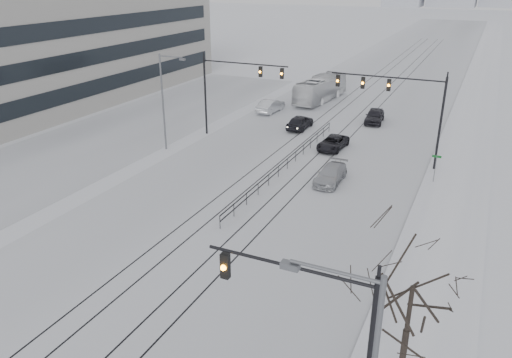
% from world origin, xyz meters
% --- Properties ---
extents(road, '(22.00, 260.00, 0.02)m').
position_xyz_m(road, '(0.00, 60.00, 0.01)').
color(road, silver).
rests_on(road, ground).
extents(sidewalk_east, '(5.00, 260.00, 0.16)m').
position_xyz_m(sidewalk_east, '(13.50, 60.00, 0.08)').
color(sidewalk_east, white).
rests_on(sidewalk_east, ground).
extents(curb, '(0.10, 260.00, 0.12)m').
position_xyz_m(curb, '(11.05, 60.00, 0.06)').
color(curb, gray).
rests_on(curb, ground).
extents(parking_strip, '(14.00, 60.00, 0.03)m').
position_xyz_m(parking_strip, '(-20.00, 35.00, 0.01)').
color(parking_strip, silver).
rests_on(parking_strip, ground).
extents(tram_rails, '(5.30, 180.00, 0.01)m').
position_xyz_m(tram_rails, '(-0.00, 40.00, 0.02)').
color(tram_rails, black).
rests_on(tram_rails, ground).
extents(office_building, '(20.20, 62.20, 14.11)m').
position_xyz_m(office_building, '(-37.97, 35.00, 7.06)').
color(office_building, '#A9A7A0').
rests_on(office_building, ground).
extents(traffic_mast_near, '(6.10, 0.37, 7.00)m').
position_xyz_m(traffic_mast_near, '(10.79, 6.00, 4.56)').
color(traffic_mast_near, black).
rests_on(traffic_mast_near, ground).
extents(traffic_mast_ne, '(9.60, 0.37, 8.00)m').
position_xyz_m(traffic_mast_ne, '(8.15, 34.99, 5.76)').
color(traffic_mast_ne, black).
rests_on(traffic_mast_ne, ground).
extents(traffic_mast_nw, '(9.10, 0.37, 8.00)m').
position_xyz_m(traffic_mast_nw, '(-8.52, 36.00, 5.57)').
color(traffic_mast_nw, black).
rests_on(traffic_mast_nw, ground).
extents(street_light_west, '(2.73, 0.25, 9.00)m').
position_xyz_m(street_light_west, '(-12.20, 30.00, 5.21)').
color(street_light_west, '#595B60').
rests_on(street_light_west, ground).
extents(bare_tree, '(4.40, 4.40, 6.10)m').
position_xyz_m(bare_tree, '(13.20, 9.00, 4.49)').
color(bare_tree, black).
rests_on(bare_tree, ground).
extents(median_fence, '(0.06, 24.00, 1.00)m').
position_xyz_m(median_fence, '(0.00, 30.00, 0.53)').
color(median_fence, black).
rests_on(median_fence, ground).
extents(street_sign, '(0.70, 0.06, 2.40)m').
position_xyz_m(street_sign, '(11.80, 32.00, 1.61)').
color(street_sign, '#595B60').
rests_on(street_sign, ground).
extents(sedan_sb_inner, '(1.91, 4.51, 1.52)m').
position_xyz_m(sedan_sb_inner, '(-3.18, 41.65, 0.76)').
color(sedan_sb_inner, black).
rests_on(sedan_sb_inner, ground).
extents(sedan_sb_outer, '(1.95, 4.84, 1.56)m').
position_xyz_m(sedan_sb_outer, '(-8.83, 46.72, 0.78)').
color(sedan_sb_outer, silver).
rests_on(sedan_sb_outer, ground).
extents(sedan_nb_front, '(2.36, 4.58, 1.23)m').
position_xyz_m(sedan_nb_front, '(2.00, 36.71, 0.62)').
color(sedan_nb_front, black).
rests_on(sedan_nb_front, ground).
extents(sedan_nb_right, '(1.90, 4.61, 1.34)m').
position_xyz_m(sedan_nb_right, '(4.23, 28.74, 0.67)').
color(sedan_nb_right, '#A7A9AE').
rests_on(sedan_nb_right, ground).
extents(sedan_nb_far, '(2.30, 4.80, 1.58)m').
position_xyz_m(sedan_nb_far, '(3.58, 47.43, 0.79)').
color(sedan_nb_far, black).
rests_on(sedan_nb_far, ground).
extents(box_truck, '(3.84, 11.61, 3.17)m').
position_xyz_m(box_truck, '(-5.20, 54.72, 1.59)').
color(box_truck, silver).
rests_on(box_truck, ground).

